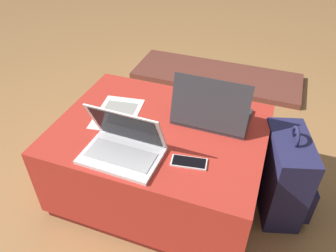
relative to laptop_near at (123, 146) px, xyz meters
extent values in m
plane|color=#9E7042|center=(0.08, 0.22, -0.49)|extent=(14.00, 14.00, 0.00)
cube|color=maroon|center=(0.08, 0.22, -0.46)|extent=(0.96, 0.73, 0.05)
cube|color=#B22D23|center=(0.08, 0.22, -0.24)|extent=(1.00, 0.76, 0.39)
cube|color=silver|center=(0.00, -0.02, -0.04)|extent=(0.34, 0.23, 0.02)
cube|color=#B2B2B7|center=(0.00, -0.03, -0.03)|extent=(0.30, 0.13, 0.00)
cube|color=silver|center=(0.00, 0.04, 0.07)|extent=(0.34, 0.11, 0.21)
cube|color=black|center=(0.00, 0.04, 0.07)|extent=(0.30, 0.09, 0.18)
cube|color=#333338|center=(0.30, 0.39, -0.04)|extent=(0.36, 0.25, 0.02)
cube|color=#232328|center=(0.30, 0.40, -0.03)|extent=(0.32, 0.14, 0.00)
cube|color=#333338|center=(0.30, 0.30, 0.09)|extent=(0.36, 0.08, 0.24)
cube|color=green|center=(0.30, 0.31, 0.08)|extent=(0.32, 0.06, 0.21)
cube|color=white|center=(0.28, 0.04, -0.04)|extent=(0.16, 0.09, 0.01)
cube|color=black|center=(0.28, 0.04, -0.04)|extent=(0.15, 0.08, 0.00)
cube|color=#23234C|center=(0.69, 0.33, -0.26)|extent=(0.27, 0.38, 0.45)
cube|color=#1E1E41|center=(0.79, 0.36, -0.35)|extent=(0.14, 0.29, 0.20)
torus|color=#23234C|center=(0.69, 0.33, -0.01)|extent=(0.04, 0.10, 0.10)
cube|color=silver|center=(-0.16, 0.26, -0.05)|extent=(0.25, 0.32, 0.00)
cube|color=gray|center=(-0.16, 0.26, -0.05)|extent=(0.19, 0.23, 0.00)
cube|color=brown|center=(0.08, 1.54, -0.46)|extent=(1.40, 0.50, 0.04)
camera|label=1|loc=(0.54, -0.92, 0.93)|focal=35.00mm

